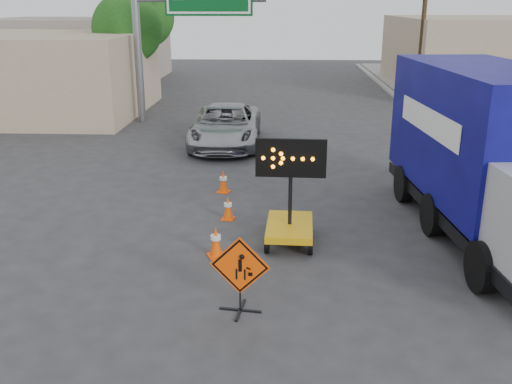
# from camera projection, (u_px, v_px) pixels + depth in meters

# --- Properties ---
(ground) EXTENTS (100.00, 100.00, 0.00)m
(ground) POSITION_uv_depth(u_px,v_px,m) (263.00, 319.00, 10.38)
(ground) COLOR #2D2D30
(ground) RESTS_ON ground
(curb_right) EXTENTS (0.40, 60.00, 0.12)m
(curb_right) POSITION_uv_depth(u_px,v_px,m) (444.00, 137.00, 24.27)
(curb_right) COLOR gray
(curb_right) RESTS_ON ground
(sidewalk_right) EXTENTS (4.00, 60.00, 0.15)m
(sidewalk_right) POSITION_uv_depth(u_px,v_px,m) (499.00, 137.00, 24.16)
(sidewalk_right) COLOR gray
(sidewalk_right) RESTS_ON ground
(storefront_left_near) EXTENTS (14.00, 10.00, 4.00)m
(storefront_left_near) POSITION_uv_depth(u_px,v_px,m) (5.00, 74.00, 29.33)
(storefront_left_near) COLOR tan
(storefront_left_near) RESTS_ON ground
(storefront_left_far) EXTENTS (12.00, 10.00, 4.40)m
(storefront_left_far) POSITION_uv_depth(u_px,v_px,m) (79.00, 49.00, 42.58)
(storefront_left_far) COLOR gray
(storefront_left_far) RESTS_ON ground
(building_right_far) EXTENTS (10.00, 14.00, 4.60)m
(building_right_far) POSITION_uv_depth(u_px,v_px,m) (476.00, 54.00, 37.52)
(building_right_far) COLOR tan
(building_right_far) RESTS_ON ground
(highway_gantry) EXTENTS (6.18, 0.38, 6.90)m
(highway_gantry) POSITION_uv_depth(u_px,v_px,m) (180.00, 12.00, 26.00)
(highway_gantry) COLOR slate
(highway_gantry) RESTS_ON ground
(utility_pole_far) EXTENTS (1.80, 0.26, 9.00)m
(utility_pole_far) POSITION_uv_depth(u_px,v_px,m) (424.00, 18.00, 31.31)
(utility_pole_far) COLOR #412D1B
(utility_pole_far) RESTS_ON ground
(tree_left_near) EXTENTS (3.71, 3.71, 6.03)m
(tree_left_near) POSITION_uv_depth(u_px,v_px,m) (127.00, 29.00, 30.28)
(tree_left_near) COLOR #412D1B
(tree_left_near) RESTS_ON ground
(tree_left_far) EXTENTS (4.10, 4.10, 6.66)m
(tree_left_far) POSITION_uv_depth(u_px,v_px,m) (143.00, 17.00, 37.77)
(tree_left_far) COLOR #412D1B
(tree_left_far) RESTS_ON ground
(construction_sign) EXTENTS (1.12, 0.80, 1.49)m
(construction_sign) POSITION_uv_depth(u_px,v_px,m) (240.00, 273.00, 10.39)
(construction_sign) COLOR black
(construction_sign) RESTS_ON ground
(arrow_board) EXTENTS (1.62, 1.84, 2.56)m
(arrow_board) POSITION_uv_depth(u_px,v_px,m) (290.00, 220.00, 13.50)
(arrow_board) COLOR #D99C0C
(arrow_board) RESTS_ON ground
(pickup_truck) EXTENTS (2.71, 5.77, 1.60)m
(pickup_truck) POSITION_uv_depth(u_px,v_px,m) (226.00, 126.00, 22.82)
(pickup_truck) COLOR #A1A3A8
(pickup_truck) RESTS_ON ground
(box_truck) EXTENTS (3.25, 8.69, 4.04)m
(box_truck) POSITION_uv_depth(u_px,v_px,m) (489.00, 163.00, 13.61)
(box_truck) COLOR black
(box_truck) RESTS_ON ground
(cone_a) EXTENTS (0.48, 0.48, 0.72)m
(cone_a) POSITION_uv_depth(u_px,v_px,m) (216.00, 241.00, 12.84)
(cone_a) COLOR #FF4B05
(cone_a) RESTS_ON ground
(cone_b) EXTENTS (0.38, 0.38, 0.64)m
(cone_b) POSITION_uv_depth(u_px,v_px,m) (228.00, 208.00, 15.07)
(cone_b) COLOR #FF4B05
(cone_b) RESTS_ON ground
(cone_c) EXTENTS (0.43, 0.43, 0.69)m
(cone_c) POSITION_uv_depth(u_px,v_px,m) (223.00, 181.00, 17.22)
(cone_c) COLOR #FF4B05
(cone_c) RESTS_ON ground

